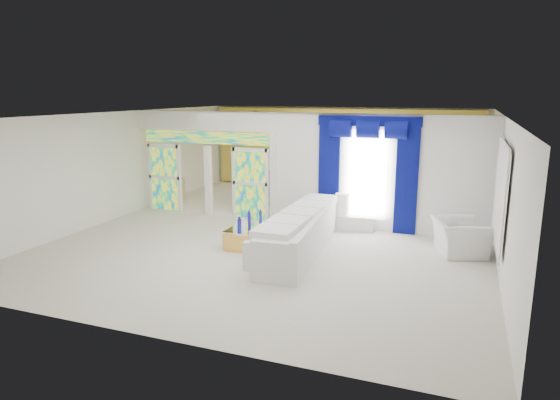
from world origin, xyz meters
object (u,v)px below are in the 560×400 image
at_px(armchair, 459,237).
at_px(grand_piano, 271,187).
at_px(white_sofa, 301,233).
at_px(console_table, 353,223).
at_px(coffee_table, 252,232).

xyz_separation_m(armchair, grand_piano, (-5.95, 3.62, 0.06)).
xyz_separation_m(white_sofa, armchair, (3.34, 1.05, -0.03)).
bearing_deg(console_table, white_sofa, -108.91).
xyz_separation_m(coffee_table, console_table, (2.08, 1.82, -0.03)).
xyz_separation_m(white_sofa, grand_piano, (-2.61, 4.66, 0.03)).
distance_m(coffee_table, grand_piano, 4.55).
relative_size(armchair, grand_piano, 0.67).
bearing_deg(grand_piano, armchair, -35.10).
relative_size(coffee_table, grand_piano, 1.10).
distance_m(white_sofa, coffee_table, 1.40).
distance_m(coffee_table, armchair, 4.75).
relative_size(coffee_table, console_table, 1.73).
distance_m(console_table, armchair, 2.84).
height_order(coffee_table, armchair, armchair).
xyz_separation_m(white_sofa, coffee_table, (-1.35, 0.30, -0.19)).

